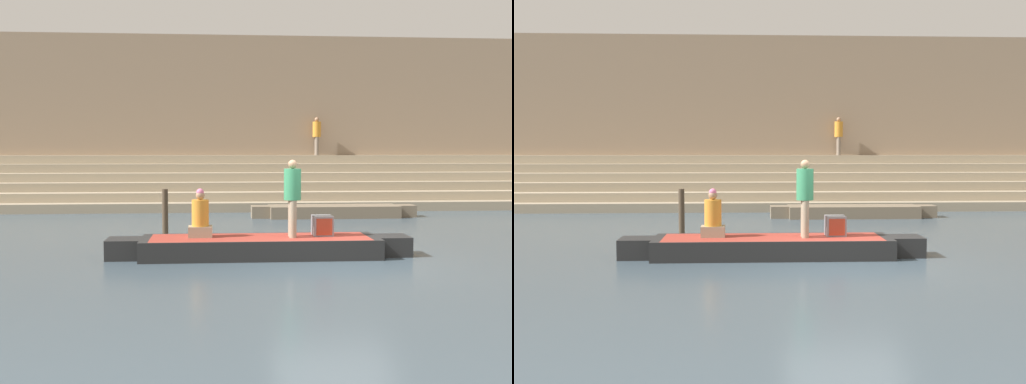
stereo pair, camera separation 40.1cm
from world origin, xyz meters
The scene contains 10 objects.
ground_plane centered at (0.00, 0.00, 0.00)m, with size 120.00×120.00×0.00m, color #3D4C56.
ghat_steps centered at (0.00, 12.45, 0.75)m, with size 36.00×3.93×2.07m.
back_wall centered at (0.00, 14.47, 3.57)m, with size 34.20×1.28×7.20m.
rowboat_main centered at (-1.48, 0.88, 0.23)m, with size 6.59×1.48×0.43m.
person_standing centered at (-0.77, 0.85, 1.39)m, with size 0.37×0.37×1.68m.
person_rowing centered at (-2.77, 1.01, 0.84)m, with size 0.52×0.41×1.06m.
tv_set centered at (-0.08, 1.03, 0.65)m, with size 0.43×0.48×0.44m.
moored_boat_shore centered at (1.66, 8.22, 0.22)m, with size 5.67×1.15×0.41m.
mooring_post centered at (-3.78, 4.19, 0.63)m, with size 0.16×0.16×1.27m, color #473828.
person_on_steps centered at (2.00, 13.55, 3.00)m, with size 0.35×0.35×1.63m.
Camera 1 is at (-2.52, -12.00, 2.36)m, focal length 42.00 mm.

